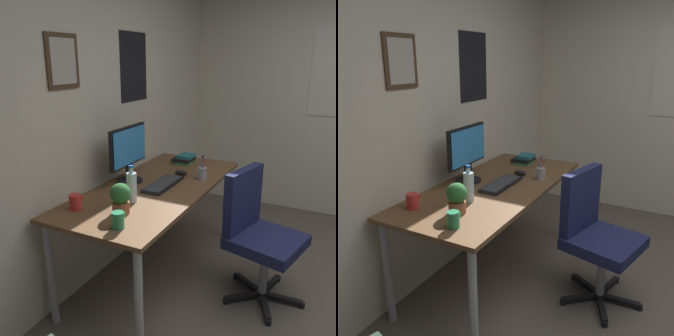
{
  "view_description": "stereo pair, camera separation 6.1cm",
  "coord_description": "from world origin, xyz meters",
  "views": [
    {
      "loc": [
        -2.01,
        0.46,
        1.68
      ],
      "look_at": [
        0.23,
        1.58,
        0.91
      ],
      "focal_mm": 38.11,
      "sensor_mm": 36.0,
      "label": 1
    },
    {
      "loc": [
        -1.98,
        0.4,
        1.68
      ],
      "look_at": [
        0.23,
        1.58,
        0.91
      ],
      "focal_mm": 38.11,
      "sensor_mm": 36.0,
      "label": 2
    }
  ],
  "objects": [
    {
      "name": "desk",
      "position": [
        0.23,
        1.68,
        0.69
      ],
      "size": [
        1.75,
        0.77,
        0.76
      ],
      "color": "brown",
      "rests_on": "ground_plane"
    },
    {
      "name": "monitor",
      "position": [
        0.22,
        1.91,
        1.0
      ],
      "size": [
        0.46,
        0.2,
        0.43
      ],
      "color": "black",
      "rests_on": "desk"
    },
    {
      "name": "office_chair",
      "position": [
        0.31,
        0.92,
        0.53
      ],
      "size": [
        0.58,
        0.58,
        0.95
      ],
      "color": "#1E234C",
      "rests_on": "ground_plane"
    },
    {
      "name": "book_stack_left",
      "position": [
        0.89,
        1.74,
        0.8
      ],
      "size": [
        0.2,
        0.17,
        0.08
      ],
      "color": "#33723F",
      "rests_on": "desk"
    },
    {
      "name": "coffee_mug_far",
      "position": [
        -0.49,
        1.53,
        0.81
      ],
      "size": [
        0.11,
        0.07,
        0.1
      ],
      "color": "#2D8C59",
      "rests_on": "desk"
    },
    {
      "name": "water_bottle",
      "position": [
        -0.12,
        1.68,
        0.87
      ],
      "size": [
        0.07,
        0.07,
        0.25
      ],
      "color": "silver",
      "rests_on": "desk"
    },
    {
      "name": "wall_back",
      "position": [
        0.0,
        2.15,
        1.3
      ],
      "size": [
        4.4,
        0.1,
        2.6
      ],
      "color": "beige",
      "rests_on": "ground_plane"
    },
    {
      "name": "coffee_mug_near",
      "position": [
        -0.4,
        1.93,
        0.81
      ],
      "size": [
        0.12,
        0.08,
        0.1
      ],
      "color": "red",
      "rests_on": "desk"
    },
    {
      "name": "pen_cup",
      "position": [
        0.52,
        1.42,
        0.81
      ],
      "size": [
        0.07,
        0.07,
        0.2
      ],
      "color": "#9EA0A5",
      "rests_on": "desk"
    },
    {
      "name": "computer_mouse",
      "position": [
        0.55,
        1.62,
        0.78
      ],
      "size": [
        0.06,
        0.11,
        0.04
      ],
      "color": "black",
      "rests_on": "desk"
    },
    {
      "name": "keyboard",
      "position": [
        0.25,
        1.63,
        0.77
      ],
      "size": [
        0.43,
        0.15,
        0.03
      ],
      "color": "black",
      "rests_on": "desk"
    },
    {
      "name": "potted_plant",
      "position": [
        -0.32,
        1.63,
        0.86
      ],
      "size": [
        0.13,
        0.13,
        0.2
      ],
      "color": "brown",
      "rests_on": "desk"
    }
  ]
}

